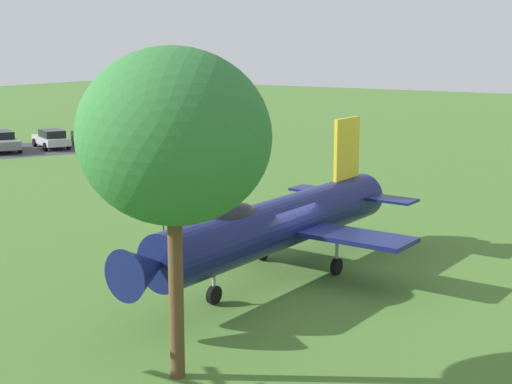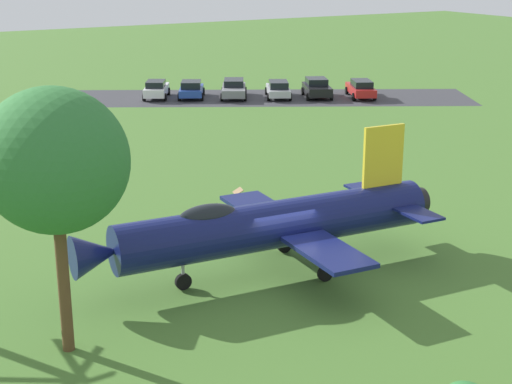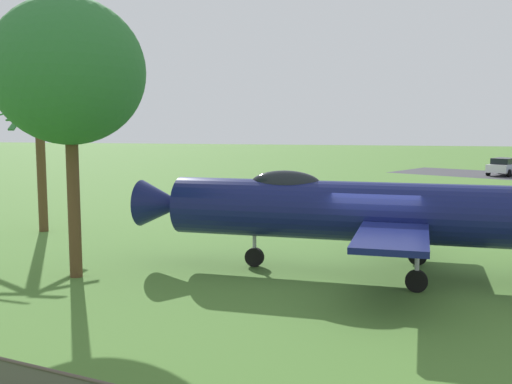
{
  "view_description": "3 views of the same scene",
  "coord_description": "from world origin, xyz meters",
  "px_view_note": "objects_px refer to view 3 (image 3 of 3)",
  "views": [
    {
      "loc": [
        13.3,
        -22.79,
        8.18
      ],
      "look_at": [
        -0.75,
        -0.37,
        2.99
      ],
      "focal_mm": 54.54,
      "sensor_mm": 36.0,
      "label": 1
    },
    {
      "loc": [
        23.46,
        -14.09,
        11.6
      ],
      "look_at": [
        -1.06,
        -0.25,
        2.91
      ],
      "focal_mm": 54.73,
      "sensor_mm": 36.0,
      "label": 2
    },
    {
      "loc": [
        17.93,
        0.24,
        4.55
      ],
      "look_at": [
        0.85,
        -3.44,
        2.5
      ],
      "focal_mm": 42.15,
      "sensor_mm": 36.0,
      "label": 3
    }
  ],
  "objects_px": {
    "info_plaque": "(431,214)",
    "parked_car_white": "(504,166)",
    "display_jet": "(362,210)",
    "palm_tree": "(41,157)",
    "shade_tree": "(69,72)"
  },
  "relations": [
    {
      "from": "info_plaque",
      "to": "parked_car_white",
      "type": "relative_size",
      "value": 0.26
    },
    {
      "from": "palm_tree",
      "to": "parked_car_white",
      "type": "bearing_deg",
      "value": 143.3
    },
    {
      "from": "info_plaque",
      "to": "palm_tree",
      "type": "bearing_deg",
      "value": -80.71
    },
    {
      "from": "display_jet",
      "to": "info_plaque",
      "type": "bearing_deg",
      "value": -106.51
    },
    {
      "from": "info_plaque",
      "to": "parked_car_white",
      "type": "distance_m",
      "value": 30.42
    },
    {
      "from": "shade_tree",
      "to": "info_plaque",
      "type": "height_order",
      "value": "shade_tree"
    },
    {
      "from": "display_jet",
      "to": "info_plaque",
      "type": "xyz_separation_m",
      "value": [
        -6.88,
        2.48,
        -1.07
      ]
    },
    {
      "from": "shade_tree",
      "to": "parked_car_white",
      "type": "xyz_separation_m",
      "value": [
        -38.35,
        18.75,
        -5.18
      ]
    },
    {
      "from": "display_jet",
      "to": "palm_tree",
      "type": "relative_size",
      "value": 2.56
    },
    {
      "from": "palm_tree",
      "to": "info_plaque",
      "type": "relative_size",
      "value": 4.93
    },
    {
      "from": "display_jet",
      "to": "shade_tree",
      "type": "bearing_deg",
      "value": 17.95
    },
    {
      "from": "display_jet",
      "to": "shade_tree",
      "type": "xyz_separation_m",
      "value": [
        2.14,
        -8.21,
        4.02
      ]
    },
    {
      "from": "palm_tree",
      "to": "info_plaque",
      "type": "bearing_deg",
      "value": 99.29
    },
    {
      "from": "shade_tree",
      "to": "info_plaque",
      "type": "relative_size",
      "value": 7.06
    },
    {
      "from": "parked_car_white",
      "to": "palm_tree",
      "type": "bearing_deg",
      "value": 172.56
    }
  ]
}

